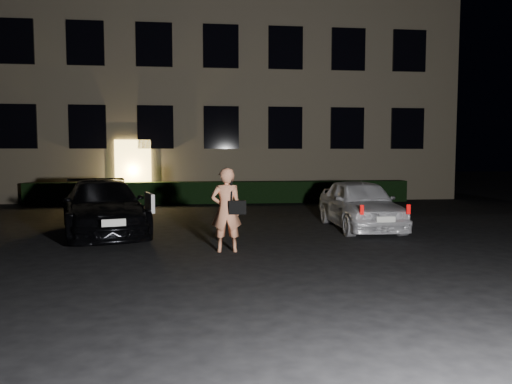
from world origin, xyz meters
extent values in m
plane|color=black|center=(0.00, 0.00, 0.00)|extent=(80.00, 80.00, 0.00)
cube|color=#766B54|center=(0.00, 15.00, 6.00)|extent=(20.00, 8.00, 12.00)
cube|color=#F0C45B|center=(-3.50, 10.94, 1.25)|extent=(1.40, 0.10, 2.50)
cube|color=black|center=(-7.80, 10.94, 3.00)|extent=(1.40, 0.10, 1.70)
cube|color=black|center=(-5.20, 10.94, 3.00)|extent=(1.40, 0.10, 1.70)
cube|color=black|center=(-2.60, 10.94, 3.00)|extent=(1.40, 0.10, 1.70)
cube|color=black|center=(0.00, 10.94, 3.00)|extent=(1.40, 0.10, 1.70)
cube|color=black|center=(2.60, 10.94, 3.00)|extent=(1.40, 0.10, 1.70)
cube|color=black|center=(5.20, 10.94, 3.00)|extent=(1.40, 0.10, 1.70)
cube|color=black|center=(7.80, 10.94, 3.00)|extent=(1.40, 0.10, 1.70)
cube|color=black|center=(-7.80, 10.94, 6.20)|extent=(1.40, 0.10, 1.70)
cube|color=black|center=(-5.20, 10.94, 6.20)|extent=(1.40, 0.10, 1.70)
cube|color=black|center=(-2.60, 10.94, 6.20)|extent=(1.40, 0.10, 1.70)
cube|color=black|center=(0.00, 10.94, 6.20)|extent=(1.40, 0.10, 1.70)
cube|color=black|center=(2.60, 10.94, 6.20)|extent=(1.40, 0.10, 1.70)
cube|color=black|center=(5.20, 10.94, 6.20)|extent=(1.40, 0.10, 1.70)
cube|color=black|center=(7.80, 10.94, 6.20)|extent=(1.40, 0.10, 1.70)
cube|color=black|center=(0.00, 10.50, 0.42)|extent=(15.00, 0.70, 0.85)
imported|color=black|center=(-3.29, 3.39, 0.66)|extent=(2.98, 4.87, 1.32)
cube|color=white|center=(-2.11, 2.85, 0.82)|extent=(0.33, 0.93, 0.44)
cube|color=silver|center=(-2.66, 1.12, 0.58)|extent=(0.47, 0.17, 0.15)
imported|color=silver|center=(3.28, 3.42, 0.66)|extent=(1.59, 3.86, 1.31)
cube|color=red|center=(2.72, 1.59, 0.72)|extent=(0.08, 0.05, 0.22)
cube|color=red|center=(3.81, 1.57, 0.72)|extent=(0.08, 0.05, 0.22)
cube|color=silver|center=(3.26, 1.53, 0.50)|extent=(0.44, 0.04, 0.13)
imported|color=#E58D63|center=(-0.39, 0.75, 0.85)|extent=(0.62, 0.41, 1.70)
cube|color=black|center=(-0.17, 0.64, 0.91)|extent=(0.35, 0.16, 0.27)
cube|color=black|center=(-0.29, 0.68, 1.30)|extent=(0.04, 0.06, 0.53)
camera|label=1|loc=(-0.94, -9.22, 2.01)|focal=35.00mm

